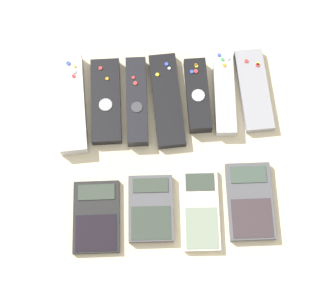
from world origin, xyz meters
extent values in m
plane|color=beige|center=(0.00, 0.00, 0.00)|extent=(3.00, 3.00, 0.00)
cube|color=#B7B7BC|center=(-0.18, 0.13, 0.01)|extent=(0.06, 0.21, 0.03)
cylinder|color=blue|center=(-0.19, 0.21, 0.03)|extent=(0.01, 0.01, 0.00)
cylinder|color=red|center=(-0.18, 0.18, 0.03)|extent=(0.01, 0.01, 0.00)
cylinder|color=silver|center=(-0.18, 0.19, 0.03)|extent=(0.01, 0.01, 0.00)
cylinder|color=yellow|center=(-0.17, 0.20, 0.03)|extent=(0.01, 0.01, 0.00)
cube|color=black|center=(-0.12, 0.13, 0.01)|extent=(0.06, 0.18, 0.02)
cylinder|color=#99999E|center=(-0.12, 0.12, 0.02)|extent=(0.03, 0.03, 0.00)
cylinder|color=orange|center=(-0.11, 0.17, 0.02)|extent=(0.01, 0.01, 0.00)
cylinder|color=red|center=(-0.12, 0.20, 0.02)|extent=(0.01, 0.01, 0.00)
cube|color=black|center=(-0.05, 0.12, 0.01)|extent=(0.05, 0.18, 0.03)
cylinder|color=#38383D|center=(-0.06, 0.10, 0.03)|extent=(0.02, 0.02, 0.00)
cylinder|color=red|center=(-0.06, 0.17, 0.03)|extent=(0.01, 0.01, 0.00)
cylinder|color=red|center=(-0.06, 0.16, 0.03)|extent=(0.01, 0.01, 0.00)
cube|color=black|center=(0.01, 0.12, 0.01)|extent=(0.06, 0.20, 0.02)
cylinder|color=yellow|center=(-0.01, 0.17, 0.02)|extent=(0.01, 0.01, 0.00)
cylinder|color=blue|center=(0.01, 0.20, 0.02)|extent=(0.01, 0.01, 0.00)
cylinder|color=silver|center=(0.02, 0.19, 0.02)|extent=(0.01, 0.01, 0.00)
cube|color=black|center=(0.07, 0.12, 0.01)|extent=(0.04, 0.15, 0.03)
cylinder|color=silver|center=(0.07, 0.12, 0.03)|extent=(0.03, 0.03, 0.00)
cylinder|color=yellow|center=(0.07, 0.18, 0.03)|extent=(0.01, 0.01, 0.00)
cylinder|color=orange|center=(0.07, 0.19, 0.03)|extent=(0.01, 0.01, 0.00)
cylinder|color=blue|center=(0.06, 0.17, 0.03)|extent=(0.01, 0.01, 0.00)
cylinder|color=red|center=(0.07, 0.17, 0.03)|extent=(0.01, 0.01, 0.00)
cube|color=#B7B7BC|center=(0.12, 0.13, 0.01)|extent=(0.05, 0.19, 0.02)
cylinder|color=green|center=(0.12, 0.20, 0.02)|extent=(0.01, 0.01, 0.00)
cylinder|color=silver|center=(0.14, 0.20, 0.02)|extent=(0.01, 0.01, 0.00)
cylinder|color=blue|center=(0.12, 0.21, 0.02)|extent=(0.01, 0.01, 0.00)
cylinder|color=orange|center=(0.13, 0.18, 0.02)|extent=(0.01, 0.01, 0.00)
cube|color=gray|center=(0.18, 0.13, 0.01)|extent=(0.06, 0.18, 0.02)
cylinder|color=red|center=(0.20, 0.18, 0.02)|extent=(0.01, 0.01, 0.00)
cylinder|color=red|center=(0.17, 0.19, 0.02)|extent=(0.01, 0.01, 0.00)
cylinder|color=yellow|center=(0.20, 0.18, 0.02)|extent=(0.01, 0.01, 0.00)
cube|color=black|center=(-0.14, -0.10, 0.01)|extent=(0.09, 0.14, 0.01)
cube|color=#333D33|center=(-0.14, -0.06, 0.01)|extent=(0.07, 0.03, 0.00)
cube|color=black|center=(-0.15, -0.14, 0.01)|extent=(0.08, 0.07, 0.00)
cube|color=#4C4C51|center=(-0.04, -0.10, 0.01)|extent=(0.09, 0.13, 0.02)
cube|color=#333D33|center=(-0.04, -0.05, 0.02)|extent=(0.07, 0.03, 0.00)
cube|color=#303A31|center=(-0.04, -0.13, 0.02)|extent=(0.08, 0.07, 0.00)
cube|color=beige|center=(0.05, -0.11, 0.01)|extent=(0.08, 0.16, 0.01)
cube|color=#333D33|center=(0.05, -0.05, 0.01)|extent=(0.06, 0.04, 0.00)
cube|color=gray|center=(0.05, -0.14, 0.01)|extent=(0.06, 0.08, 0.00)
cube|color=#4C4C51|center=(0.15, -0.10, 0.01)|extent=(0.09, 0.15, 0.01)
cube|color=#38473D|center=(0.15, -0.05, 0.02)|extent=(0.07, 0.04, 0.00)
cube|color=#362B2F|center=(0.14, -0.13, 0.01)|extent=(0.08, 0.08, 0.00)
camera|label=1|loc=(-0.03, -0.33, 1.04)|focal=60.00mm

